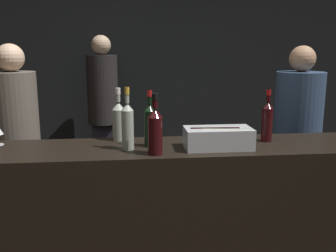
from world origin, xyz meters
name	(u,v)px	position (x,y,z in m)	size (l,w,h in m)	color
wall_back_chalkboard	(148,68)	(0.00, 2.59, 1.40)	(6.40, 0.06, 2.80)	black
bar_counter	(168,226)	(0.00, 0.25, 0.53)	(2.59, 0.51, 1.05)	black
ice_bin_with_bottles	(218,137)	(0.29, 0.18, 1.12)	(0.40, 0.20, 0.13)	#B7BABF
candle_votive	(240,136)	(0.48, 0.38, 1.08)	(0.06, 0.06, 0.05)	silver
rose_wine_bottle	(128,125)	(-0.24, 0.21, 1.20)	(0.07, 0.07, 0.37)	#9EA899
red_wine_bottle_tall	(267,120)	(0.63, 0.31, 1.19)	(0.07, 0.07, 0.33)	black
red_wine_bottle_black_foil	(155,129)	(-0.09, 0.09, 1.20)	(0.08, 0.08, 0.34)	black
white_wine_bottle	(119,120)	(-0.30, 0.44, 1.19)	(0.08, 0.08, 0.34)	#9EA899
red_wine_bottle_burgundy	(150,124)	(-0.11, 0.27, 1.19)	(0.07, 0.07, 0.34)	black
person_in_hoodie	(17,140)	(-1.11, 1.02, 0.93)	(0.35, 0.35, 1.67)	black
person_blond_tee	(297,136)	(1.16, 1.00, 0.91)	(0.39, 0.39, 1.66)	black
person_grey_polo	(103,107)	(-0.52, 2.21, 1.00)	(0.33, 0.33, 1.77)	black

